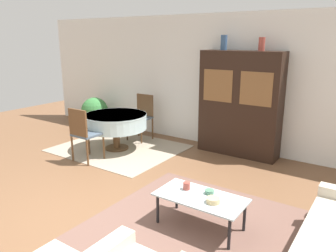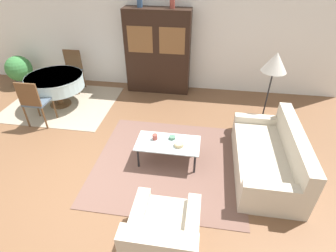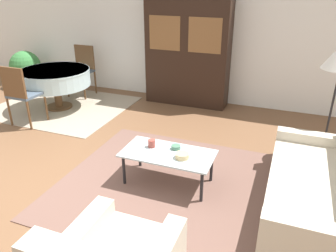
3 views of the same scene
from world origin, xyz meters
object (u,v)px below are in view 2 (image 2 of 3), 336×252
at_px(dining_chair_near, 34,100).
at_px(potted_plant, 19,70).
at_px(armchair, 163,238).
at_px(floor_lamp, 275,64).
at_px(coffee_table, 168,145).
at_px(dining_table, 55,82).
at_px(couch, 269,158).
at_px(vase_tall, 140,0).
at_px(dining_chair_far, 72,68).
at_px(display_cabinet, 158,52).
at_px(vase_short, 172,2).
at_px(cup, 155,137).
at_px(bowl_small, 172,138).
at_px(bowl, 179,144).

distance_m(dining_chair_near, potted_plant, 2.27).
relative_size(armchair, potted_plant, 1.15).
height_order(armchair, floor_lamp, floor_lamp).
height_order(coffee_table, dining_table, dining_table).
xyz_separation_m(couch, vase_tall, (-2.72, 2.72, 1.85)).
distance_m(couch, floor_lamp, 1.71).
bearing_deg(coffee_table, dining_chair_far, 139.38).
relative_size(display_cabinet, vase_short, 8.40).
relative_size(coffee_table, display_cabinet, 0.53).
bearing_deg(dining_chair_near, vase_tall, 48.43).
height_order(display_cabinet, vase_short, vase_short).
bearing_deg(armchair, display_cabinet, 101.12).
distance_m(armchair, cup, 1.77).
height_order(display_cabinet, dining_chair_far, display_cabinet).
bearing_deg(vase_short, cup, -88.07).
distance_m(couch, vase_tall, 4.27).
height_order(floor_lamp, vase_tall, vase_tall).
bearing_deg(cup, vase_short, 91.93).
relative_size(couch, vase_short, 7.92).
height_order(bowl_small, vase_short, vase_short).
height_order(couch, coffee_table, couch).
height_order(coffee_table, cup, cup).
distance_m(display_cabinet, potted_plant, 3.72).
bearing_deg(vase_short, dining_chair_near, -141.37).
distance_m(coffee_table, vase_short, 3.25).
height_order(armchair, vase_tall, vase_tall).
bearing_deg(dining_table, display_cabinet, 28.03).
bearing_deg(dining_table, potted_plant, 150.64).
bearing_deg(potted_plant, couch, -21.90).
xyz_separation_m(bowl_small, vase_short, (-0.38, 2.61, 1.68)).
height_order(cup, potted_plant, potted_plant).
relative_size(dining_chair_near, vase_short, 4.19).
distance_m(cup, bowl_small, 0.29).
height_order(dining_chair_far, potted_plant, dining_chair_far).
bearing_deg(armchair, dining_table, 133.17).
height_order(couch, dining_chair_far, dining_chair_far).
bearing_deg(coffee_table, cup, 164.30).
xyz_separation_m(dining_chair_near, bowl_small, (2.88, -0.61, -0.15)).
relative_size(bowl, vase_tall, 0.56).
distance_m(couch, vase_short, 3.84).
bearing_deg(dining_chair_far, display_cabinet, -172.03).
bearing_deg(bowl, armchair, -89.94).
bearing_deg(cup, bowl, -15.82).
bearing_deg(bowl, coffee_table, 164.03).
bearing_deg(dining_chair_far, dining_chair_near, 90.00).
bearing_deg(armchair, dining_chair_far, 126.59).
relative_size(dining_chair_far, cup, 10.66).
bearing_deg(bowl, floor_lamp, 41.90).
distance_m(dining_table, potted_plant, 1.74).
distance_m(dining_chair_far, vase_tall, 2.38).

